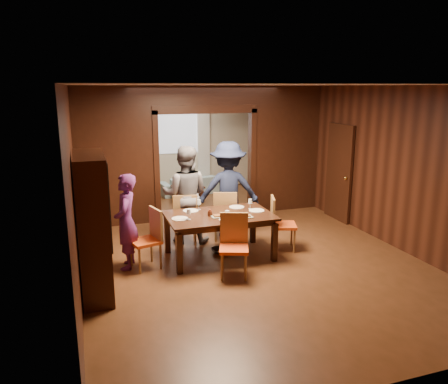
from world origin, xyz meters
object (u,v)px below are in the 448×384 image
object	(u,v)px
chair_right	(283,223)
chair_far_r	(225,214)
person_grey	(185,195)
dining_table	(219,236)
person_navy	(228,190)
hutch	(93,226)
person_purple	(126,222)
chair_far_l	(185,218)
chair_near	(234,247)
chair_left	(145,239)
coffee_table	(188,194)
sofa	(191,185)

from	to	relation	value
chair_right	chair_far_r	distance (m)	1.19
person_grey	chair_far_r	bearing A→B (deg)	-165.90
person_grey	dining_table	size ratio (longest dim) A/B	1.02
person_navy	hutch	size ratio (longest dim) A/B	0.94
person_purple	chair_right	xyz separation A→B (m)	(2.75, -0.07, -0.29)
chair_far_l	chair_near	distance (m)	1.74
chair_far_l	chair_near	world-z (taller)	same
person_purple	chair_left	bearing A→B (deg)	80.22
coffee_table	chair_far_r	size ratio (longest dim) A/B	0.82
person_navy	sofa	world-z (taller)	person_navy
chair_far_l	hutch	bearing A→B (deg)	54.64
person_navy	chair_left	distance (m)	2.09
dining_table	coffee_table	bearing A→B (deg)	84.27
sofa	chair_left	bearing A→B (deg)	61.42
coffee_table	person_navy	bearing A→B (deg)	-88.01
dining_table	hutch	size ratio (longest dim) A/B	0.90
chair_right	hutch	size ratio (longest dim) A/B	0.48
coffee_table	person_purple	bearing A→B (deg)	-117.11
person_purple	chair_far_l	bearing A→B (deg)	139.45
person_grey	chair_near	size ratio (longest dim) A/B	1.89
coffee_table	chair_left	size ratio (longest dim) A/B	0.82
sofa	dining_table	world-z (taller)	dining_table
person_purple	chair_near	xyz separation A→B (m)	(1.52, -0.87, -0.29)
person_purple	person_navy	world-z (taller)	person_navy
person_grey	chair_near	world-z (taller)	person_grey
chair_left	chair_near	xyz separation A→B (m)	(1.25, -0.76, 0.00)
person_navy	coffee_table	xyz separation A→B (m)	(-0.10, 2.88, -0.74)
person_purple	person_grey	xyz separation A→B (m)	(1.18, 0.89, 0.14)
sofa	chair_far_l	distance (m)	3.91
person_navy	hutch	bearing A→B (deg)	45.11
chair_left	person_navy	bearing A→B (deg)	105.20
person_purple	chair_far_l	size ratio (longest dim) A/B	1.60
chair_right	dining_table	bearing A→B (deg)	108.48
dining_table	chair_left	bearing A→B (deg)	-176.83
person_navy	chair_far_r	xyz separation A→B (m)	(-0.10, -0.10, -0.45)
sofa	chair_right	distance (m)	4.69
sofa	chair_right	bearing A→B (deg)	90.47
coffee_table	chair_left	bearing A→B (deg)	-113.13
sofa	chair_far_r	bearing A→B (deg)	79.68
sofa	chair_near	size ratio (longest dim) A/B	1.74
person_grey	coffee_table	bearing A→B (deg)	-84.06
person_navy	dining_table	bearing A→B (deg)	75.02
coffee_table	chair_far_l	xyz separation A→B (m)	(-0.78, -2.95, 0.28)
chair_far_r	hutch	bearing A→B (deg)	50.01
chair_far_r	hutch	xyz separation A→B (m)	(-2.46, -1.57, 0.52)
chair_far_r	chair_near	bearing A→B (deg)	93.45
chair_right	hutch	xyz separation A→B (m)	(-3.28, -0.70, 0.52)
chair_far_r	person_grey	bearing A→B (deg)	11.16
chair_right	person_purple	bearing A→B (deg)	108.04
chair_right	hutch	bearing A→B (deg)	121.47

